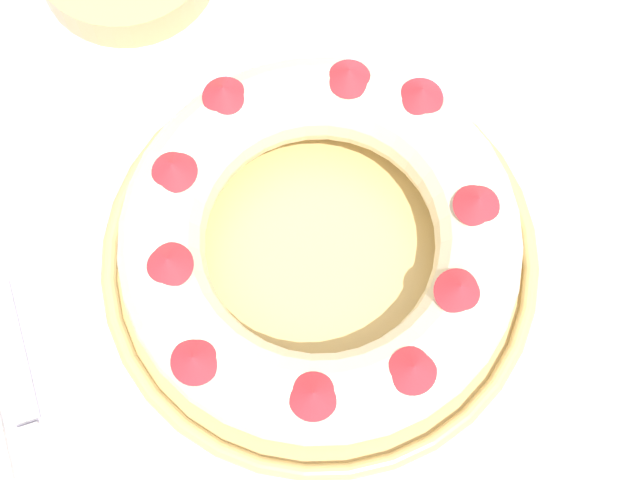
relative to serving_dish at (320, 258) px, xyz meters
name	(u,v)px	position (x,y,z in m)	size (l,w,h in m)	color
ground_plane	(313,402)	(-0.01, 0.01, -0.74)	(8.00, 8.00, 0.00)	#4C4742
dining_table	(307,289)	(-0.01, 0.01, -0.10)	(1.37, 1.01, 0.73)	silver
serving_dish	(320,258)	(0.00, 0.00, 0.00)	(0.33, 0.33, 0.02)	tan
bundt_cake	(320,240)	(0.00, 0.00, 0.04)	(0.29, 0.29, 0.07)	beige
cake_knife	(29,431)	(-0.24, -0.05, -0.01)	(0.02, 0.20, 0.01)	white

